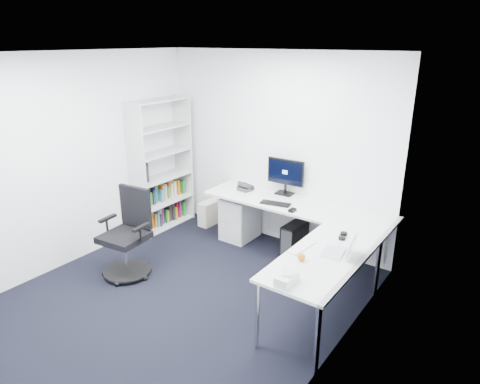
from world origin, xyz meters
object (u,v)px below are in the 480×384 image
Objects in this scene: bookshelf at (161,165)px; laptop at (334,243)px; l_desk at (281,239)px; monitor at (285,176)px; task_chair at (124,235)px.

bookshelf is 6.62× the size of laptop.
laptop is at bearing -33.20° from l_desk.
l_desk is 1.30× the size of bookshelf.
l_desk is 1.27m from laptop.
laptop is (3.16, -0.69, -0.13)m from bookshelf.
bookshelf is at bearing -166.25° from monitor.
bookshelf is 1.61m from task_chair.
task_chair is at bearing -137.83° from l_desk.
l_desk is 4.78× the size of monitor.
monitor is at bearing 117.02° from l_desk.
task_chair is at bearing -123.63° from monitor.
l_desk is at bearing 36.15° from task_chair.
bookshelf is 1.81× the size of task_chair.
task_chair is 3.65× the size of laptop.
bookshelf is 3.24m from laptop.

